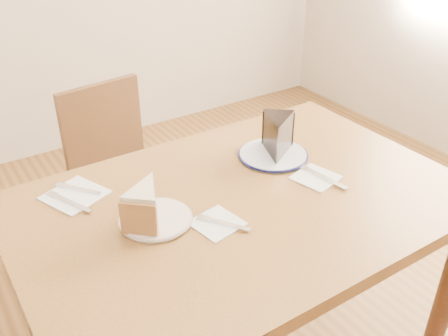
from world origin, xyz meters
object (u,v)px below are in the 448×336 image
chair_far (123,177)px  carrot_cake (147,204)px  table (242,227)px  chocolate_cake (278,139)px  plate_cream (156,219)px  plate_navy (273,155)px

chair_far → carrot_cake: 0.81m
table → chair_far: bearing=94.4°
chocolate_cake → carrot_cake: bearing=49.5°
chair_far → carrot_cake: size_ratio=6.70×
table → chocolate_cake: bearing=30.4°
table → carrot_cake: size_ratio=9.91×
table → plate_cream: bearing=171.9°
table → plate_navy: (0.21, 0.14, 0.10)m
plate_cream → plate_navy: size_ratio=0.86×
plate_cream → carrot_cake: carrot_cake is taller
table → plate_navy: bearing=33.1°
chair_far → plate_navy: 0.73m
carrot_cake → chocolate_cake: 0.48m
table → plate_cream: 0.27m
plate_cream → carrot_cake: bearing=152.5°
plate_navy → table: bearing=-146.9°
table → carrot_cake: (-0.26, 0.04, 0.15)m
carrot_cake → plate_cream: bearing=15.2°
table → plate_navy: size_ratio=5.85×
chair_far → chocolate_cake: chocolate_cake is taller
chair_far → plate_navy: (0.27, -0.61, 0.30)m
plate_cream → chocolate_cake: size_ratio=1.32×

